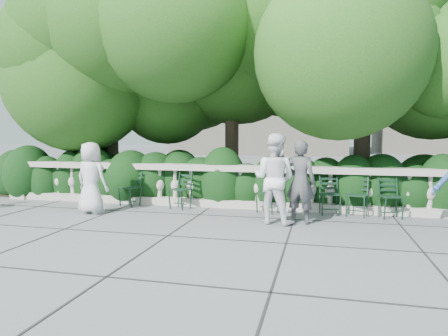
% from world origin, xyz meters
% --- Properties ---
extents(ground, '(90.00, 90.00, 0.00)m').
position_xyz_m(ground, '(0.00, 0.00, 0.00)').
color(ground, '#5A5C63').
rests_on(ground, ground).
extents(balustrade, '(12.00, 0.44, 1.00)m').
position_xyz_m(balustrade, '(0.00, 1.80, 0.49)').
color(balustrade, '#9E998E').
rests_on(balustrade, ground).
extents(shrub_hedge, '(15.00, 2.60, 1.70)m').
position_xyz_m(shrub_hedge, '(0.00, 3.00, 0.00)').
color(shrub_hedge, black).
rests_on(shrub_hedge, ground).
extents(tree_canopy, '(15.04, 6.52, 6.78)m').
position_xyz_m(tree_canopy, '(0.69, 3.19, 3.96)').
color(tree_canopy, '#3F3023').
rests_on(tree_canopy, ground).
extents(chair_a, '(0.56, 0.59, 0.84)m').
position_xyz_m(chair_a, '(-2.46, 1.28, 0.00)').
color(chair_a, black).
rests_on(chair_a, ground).
extents(chair_b, '(0.57, 0.60, 0.84)m').
position_xyz_m(chair_b, '(-1.18, 1.23, 0.00)').
color(chair_b, black).
rests_on(chair_b, ground).
extents(chair_c, '(0.57, 0.60, 0.84)m').
position_xyz_m(chair_c, '(0.84, 1.26, 0.00)').
color(chair_c, black).
rests_on(chair_c, ground).
extents(chair_d, '(0.54, 0.57, 0.84)m').
position_xyz_m(chair_d, '(2.72, 1.30, 0.00)').
color(chair_d, black).
rests_on(chair_d, ground).
extents(chair_e, '(0.53, 0.56, 0.84)m').
position_xyz_m(chair_e, '(3.45, 1.27, 0.00)').
color(chair_e, black).
rests_on(chair_e, ground).
extents(chair_f, '(0.52, 0.55, 0.84)m').
position_xyz_m(chair_f, '(2.23, 1.33, 0.00)').
color(chair_f, black).
rests_on(chair_f, ground).
extents(person_businessman, '(0.84, 0.63, 1.55)m').
position_xyz_m(person_businessman, '(-2.81, 0.40, 0.78)').
color(person_businessman, silver).
rests_on(person_businessman, ground).
extents(person_woman_grey, '(0.67, 0.53, 1.62)m').
position_xyz_m(person_woman_grey, '(1.63, 0.52, 0.81)').
color(person_woman_grey, '#3C3D41').
rests_on(person_woman_grey, ground).
extents(person_casual_man, '(0.99, 0.87, 1.74)m').
position_xyz_m(person_casual_man, '(1.14, 0.41, 0.87)').
color(person_casual_man, white).
rests_on(person_casual_man, ground).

